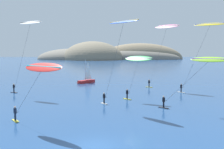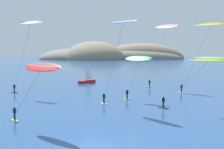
{
  "view_description": "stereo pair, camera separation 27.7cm",
  "coord_description": "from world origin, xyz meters",
  "px_view_note": "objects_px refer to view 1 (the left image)",
  "views": [
    {
      "loc": [
        1.16,
        -23.08,
        8.07
      ],
      "look_at": [
        1.71,
        22.85,
        4.02
      ],
      "focal_mm": 45.0,
      "sensor_mm": 36.0,
      "label": 1
    },
    {
      "loc": [
        1.44,
        -23.08,
        8.07
      ],
      "look_at": [
        1.71,
        22.85,
        4.02
      ],
      "focal_mm": 45.0,
      "sensor_mm": 36.0,
      "label": 2
    }
  ],
  "objects_px": {
    "kitesurfer_yellow": "(207,31)",
    "kitesurfer_pink": "(166,30)",
    "kitesurfer_blue": "(122,29)",
    "kitesurfer_white": "(29,29)",
    "sailboat_near": "(85,80)",
    "kitesurfer_green": "(138,62)",
    "kitesurfer_red": "(41,71)",
    "kitesurfer_lime": "(205,64)"
  },
  "relations": [
    {
      "from": "sailboat_near",
      "to": "kitesurfer_blue",
      "type": "bearing_deg",
      "value": -75.89
    },
    {
      "from": "sailboat_near",
      "to": "kitesurfer_yellow",
      "type": "distance_m",
      "value": 31.32
    },
    {
      "from": "sailboat_near",
      "to": "kitesurfer_lime",
      "type": "bearing_deg",
      "value": -61.02
    },
    {
      "from": "kitesurfer_yellow",
      "to": "kitesurfer_pink",
      "type": "distance_m",
      "value": 9.63
    },
    {
      "from": "kitesurfer_yellow",
      "to": "kitesurfer_lime",
      "type": "height_order",
      "value": "kitesurfer_yellow"
    },
    {
      "from": "kitesurfer_blue",
      "to": "kitesurfer_pink",
      "type": "height_order",
      "value": "kitesurfer_pink"
    },
    {
      "from": "kitesurfer_red",
      "to": "kitesurfer_pink",
      "type": "bearing_deg",
      "value": 57.75
    },
    {
      "from": "kitesurfer_green",
      "to": "kitesurfer_lime",
      "type": "xyz_separation_m",
      "value": [
        7.65,
        -8.76,
        0.0
      ]
    },
    {
      "from": "sailboat_near",
      "to": "kitesurfer_pink",
      "type": "xyz_separation_m",
      "value": [
        17.29,
        -10.49,
        11.38
      ]
    },
    {
      "from": "kitesurfer_red",
      "to": "kitesurfer_lime",
      "type": "xyz_separation_m",
      "value": [
        19.09,
        7.42,
        0.26
      ]
    },
    {
      "from": "kitesurfer_pink",
      "to": "kitesurfer_red",
      "type": "bearing_deg",
      "value": -122.25
    },
    {
      "from": "kitesurfer_green",
      "to": "kitesurfer_pink",
      "type": "xyz_separation_m",
      "value": [
        7.03,
        13.09,
        5.82
      ]
    },
    {
      "from": "kitesurfer_blue",
      "to": "kitesurfer_red",
      "type": "height_order",
      "value": "kitesurfer_blue"
    },
    {
      "from": "kitesurfer_green",
      "to": "kitesurfer_yellow",
      "type": "xyz_separation_m",
      "value": [
        12.87,
        5.46,
        5.27
      ]
    },
    {
      "from": "kitesurfer_yellow",
      "to": "kitesurfer_pink",
      "type": "bearing_deg",
      "value": 127.44
    },
    {
      "from": "kitesurfer_blue",
      "to": "kitesurfer_yellow",
      "type": "height_order",
      "value": "kitesurfer_yellow"
    },
    {
      "from": "kitesurfer_red",
      "to": "sailboat_near",
      "type": "bearing_deg",
      "value": 88.3
    },
    {
      "from": "sailboat_near",
      "to": "kitesurfer_white",
      "type": "relative_size",
      "value": 0.43
    },
    {
      "from": "kitesurfer_blue",
      "to": "kitesurfer_yellow",
      "type": "bearing_deg",
      "value": 36.2
    },
    {
      "from": "kitesurfer_yellow",
      "to": "kitesurfer_lime",
      "type": "xyz_separation_m",
      "value": [
        -5.22,
        -14.22,
        -5.27
      ]
    },
    {
      "from": "kitesurfer_green",
      "to": "kitesurfer_red",
      "type": "relative_size",
      "value": 0.99
    },
    {
      "from": "kitesurfer_white",
      "to": "kitesurfer_lime",
      "type": "xyz_separation_m",
      "value": [
        26.44,
        -14.88,
        -5.63
      ]
    },
    {
      "from": "sailboat_near",
      "to": "kitesurfer_white",
      "type": "height_order",
      "value": "kitesurfer_white"
    },
    {
      "from": "kitesurfer_green",
      "to": "kitesurfer_lime",
      "type": "relative_size",
      "value": 0.88
    },
    {
      "from": "kitesurfer_blue",
      "to": "kitesurfer_green",
      "type": "bearing_deg",
      "value": 64.94
    },
    {
      "from": "kitesurfer_green",
      "to": "kitesurfer_red",
      "type": "height_order",
      "value": "kitesurfer_green"
    },
    {
      "from": "sailboat_near",
      "to": "kitesurfer_red",
      "type": "height_order",
      "value": "kitesurfer_red"
    },
    {
      "from": "kitesurfer_green",
      "to": "kitesurfer_red",
      "type": "distance_m",
      "value": 19.82
    },
    {
      "from": "sailboat_near",
      "to": "kitesurfer_green",
      "type": "bearing_deg",
      "value": -66.49
    },
    {
      "from": "sailboat_near",
      "to": "kitesurfer_blue",
      "type": "height_order",
      "value": "kitesurfer_blue"
    },
    {
      "from": "kitesurfer_pink",
      "to": "kitesurfer_yellow",
      "type": "bearing_deg",
      "value": -52.56
    },
    {
      "from": "kitesurfer_blue",
      "to": "kitesurfer_yellow",
      "type": "relative_size",
      "value": 0.94
    },
    {
      "from": "kitesurfer_lime",
      "to": "kitesurfer_pink",
      "type": "bearing_deg",
      "value": 91.63
    },
    {
      "from": "kitesurfer_blue",
      "to": "kitesurfer_white",
      "type": "xyz_separation_m",
      "value": [
        -15.97,
        12.13,
        0.97
      ]
    },
    {
      "from": "kitesurfer_white",
      "to": "kitesurfer_lime",
      "type": "bearing_deg",
      "value": -29.36
    },
    {
      "from": "kitesurfer_white",
      "to": "sailboat_near",
      "type": "bearing_deg",
      "value": 63.96
    },
    {
      "from": "kitesurfer_red",
      "to": "kitesurfer_lime",
      "type": "bearing_deg",
      "value": 21.24
    },
    {
      "from": "kitesurfer_yellow",
      "to": "kitesurfer_red",
      "type": "height_order",
      "value": "kitesurfer_yellow"
    },
    {
      "from": "kitesurfer_white",
      "to": "kitesurfer_pink",
      "type": "height_order",
      "value": "kitesurfer_pink"
    },
    {
      "from": "kitesurfer_white",
      "to": "kitesurfer_red",
      "type": "bearing_deg",
      "value": -71.75
    },
    {
      "from": "kitesurfer_yellow",
      "to": "kitesurfer_white",
      "type": "distance_m",
      "value": 31.67
    },
    {
      "from": "kitesurfer_yellow",
      "to": "kitesurfer_pink",
      "type": "height_order",
      "value": "kitesurfer_pink"
    }
  ]
}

